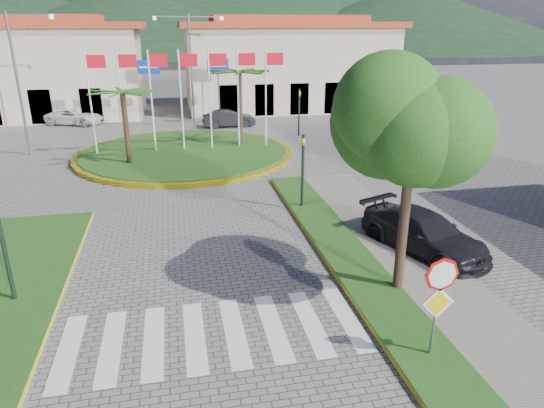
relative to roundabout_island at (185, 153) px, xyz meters
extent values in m
cube|color=gray|center=(6.00, -20.00, -0.10)|extent=(4.00, 28.00, 0.15)
cube|color=#214C15|center=(4.80, -20.00, -0.09)|extent=(1.60, 28.00, 0.18)
cube|color=silver|center=(0.00, -18.00, -0.17)|extent=(8.00, 3.00, 0.01)
cylinder|color=yellow|center=(0.00, 0.00, -0.06)|extent=(12.70, 12.70, 0.24)
cylinder|color=#214C15|center=(0.00, 0.00, -0.03)|extent=(12.00, 12.00, 0.30)
cylinder|color=black|center=(-3.00, -2.00, 1.85)|extent=(0.28, 0.28, 4.05)
cylinder|color=black|center=(3.50, 1.00, 2.16)|extent=(0.28, 0.28, 4.68)
cylinder|color=silver|center=(-5.00, 0.50, 2.82)|extent=(0.10, 0.10, 6.00)
cube|color=red|center=(-4.45, 0.50, 5.22)|extent=(1.00, 0.03, 0.70)
cylinder|color=silver|center=(-3.34, 0.50, 2.82)|extent=(0.10, 0.10, 6.00)
cube|color=red|center=(-2.79, 0.50, 5.22)|extent=(1.00, 0.03, 0.70)
cylinder|color=silver|center=(-1.67, 0.50, 2.82)|extent=(0.10, 0.10, 6.00)
cube|color=red|center=(-1.12, 0.50, 5.22)|extent=(1.00, 0.03, 0.70)
cylinder|color=silver|center=(0.00, 0.50, 2.82)|extent=(0.10, 0.10, 6.00)
cube|color=red|center=(0.55, 0.50, 5.22)|extent=(1.00, 0.03, 0.70)
cylinder|color=silver|center=(1.66, 0.50, 2.82)|extent=(0.10, 0.10, 6.00)
cube|color=red|center=(2.21, 0.50, 5.22)|extent=(1.00, 0.03, 0.70)
cylinder|color=silver|center=(3.33, 0.50, 2.82)|extent=(0.10, 0.10, 6.00)
cube|color=red|center=(3.88, 0.50, 5.22)|extent=(1.00, 0.03, 0.70)
cylinder|color=silver|center=(5.00, 0.50, 2.82)|extent=(0.10, 0.10, 6.00)
cube|color=red|center=(5.55, 0.50, 5.22)|extent=(1.00, 0.03, 0.70)
cylinder|color=slate|center=(4.90, -20.00, 1.07)|extent=(0.07, 0.07, 2.50)
cylinder|color=red|center=(4.90, -20.05, 2.07)|extent=(0.80, 0.03, 0.80)
cube|color=yellow|center=(4.90, -20.06, 1.37)|extent=(0.78, 0.03, 0.78)
cylinder|color=black|center=(5.50, -17.00, 2.02)|extent=(0.28, 0.28, 4.40)
ellipsoid|color=#1F4E14|center=(5.50, -17.00, 5.02)|extent=(3.60, 3.60, 3.20)
cylinder|color=black|center=(-5.20, -15.50, 1.42)|extent=(0.12, 0.12, 3.20)
cylinder|color=black|center=(4.50, -10.00, 1.42)|extent=(0.12, 0.12, 3.20)
imported|color=gold|center=(4.50, -10.00, 2.42)|extent=(0.15, 0.18, 0.90)
cylinder|color=black|center=(8.00, 4.00, 1.42)|extent=(0.12, 0.12, 3.20)
imported|color=gold|center=(8.00, 4.00, 2.42)|extent=(0.18, 0.15, 0.90)
cylinder|color=slate|center=(-2.00, 9.00, 2.42)|extent=(0.12, 0.12, 5.20)
cube|color=#0F33A3|center=(-2.00, 8.94, 4.22)|extent=(1.60, 0.05, 1.00)
cylinder|color=slate|center=(3.00, 9.00, 2.42)|extent=(0.12, 0.12, 5.20)
cube|color=#0F33A3|center=(3.00, 8.94, 4.22)|extent=(1.60, 0.05, 1.00)
cylinder|color=slate|center=(1.00, 8.00, 3.82)|extent=(0.16, 0.16, 8.00)
cube|color=slate|center=(-0.20, 8.00, 7.62)|extent=(2.40, 0.08, 0.08)
cube|color=slate|center=(2.20, 8.00, 7.62)|extent=(2.40, 0.08, 0.08)
cylinder|color=slate|center=(-9.00, 2.00, 3.82)|extent=(0.16, 0.16, 8.00)
cube|color=slate|center=(-7.80, 2.00, 7.62)|extent=(2.40, 0.08, 0.08)
cube|color=beige|center=(-14.00, 16.00, 3.32)|extent=(22.00, 9.00, 7.00)
cube|color=beige|center=(10.00, 16.00, 3.32)|extent=(18.00, 9.00, 7.00)
cube|color=#9C321E|center=(10.00, 16.00, 7.07)|extent=(19.08, 9.54, 0.50)
cube|color=#9C321E|center=(10.00, 16.00, 7.57)|extent=(13.50, 4.95, 0.60)
cone|color=black|center=(70.00, 113.00, 8.82)|extent=(120.00, 120.00, 18.00)
cone|color=black|center=(-10.00, 108.00, 7.82)|extent=(110.00, 110.00, 16.00)
imported|color=silver|center=(-7.98, 11.33, 0.42)|extent=(4.74, 3.40, 1.20)
imported|color=black|center=(-6.42, 12.85, 0.48)|extent=(4.11, 2.30, 1.32)
imported|color=black|center=(3.59, 8.00, 0.46)|extent=(3.97, 1.63, 1.28)
imported|color=black|center=(7.50, -14.71, 0.51)|extent=(3.53, 5.12, 1.38)
camera|label=1|loc=(-0.56, -28.37, 7.14)|focal=32.00mm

